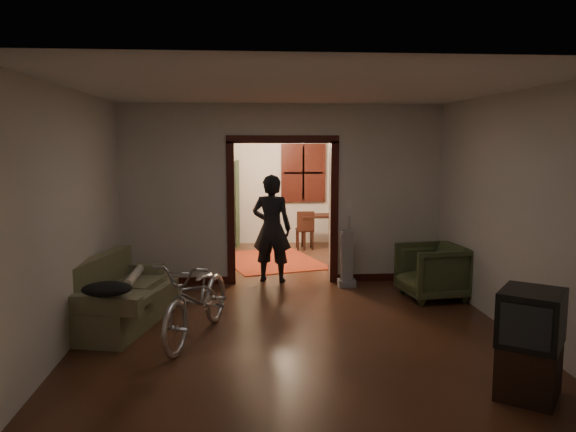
{
  "coord_description": "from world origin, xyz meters",
  "views": [
    {
      "loc": [
        -0.62,
        -7.98,
        2.22
      ],
      "look_at": [
        0.0,
        -0.3,
        1.2
      ],
      "focal_mm": 35.0,
      "sensor_mm": 36.0,
      "label": 1
    }
  ],
  "objects": [
    {
      "name": "ceiling",
      "position": [
        0.0,
        0.0,
        2.8
      ],
      "size": [
        5.0,
        8.5,
        0.01
      ],
      "primitive_type": "cube",
      "color": "white",
      "rests_on": "floor"
    },
    {
      "name": "chandelier",
      "position": [
        0.0,
        2.5,
        2.35
      ],
      "size": [
        0.24,
        0.24,
        0.24
      ],
      "primitive_type": "sphere",
      "color": "#FFE0A5",
      "rests_on": "ceiling"
    },
    {
      "name": "light_switch",
      "position": [
        1.05,
        0.68,
        1.25
      ],
      "size": [
        0.08,
        0.01,
        0.12
      ],
      "primitive_type": "cube",
      "color": "silver",
      "rests_on": "partition_wall"
    },
    {
      "name": "desk",
      "position": [
        1.06,
        3.54,
        0.35
      ],
      "size": [
        1.06,
        0.77,
        0.7
      ],
      "primitive_type": "cube",
      "rotation": [
        0.0,
        0.0,
        0.28
      ],
      "color": "black",
      "rests_on": "floor"
    },
    {
      "name": "sofa",
      "position": [
        -2.11,
        -1.17,
        0.41
      ],
      "size": [
        1.21,
        1.93,
        0.82
      ],
      "primitive_type": "cube",
      "rotation": [
        0.0,
        0.0,
        -0.24
      ],
      "color": "brown",
      "rests_on": "floor"
    },
    {
      "name": "tv_stand",
      "position": [
        1.85,
        -3.49,
        0.24
      ],
      "size": [
        0.7,
        0.71,
        0.48
      ],
      "primitive_type": "cube",
      "rotation": [
        0.0,
        0.0,
        0.91
      ],
      "color": "black",
      "rests_on": "floor"
    },
    {
      "name": "partition_wall",
      "position": [
        0.0,
        0.75,
        1.4
      ],
      "size": [
        5.0,
        0.14,
        2.8
      ],
      "primitive_type": "cube",
      "color": "beige",
      "rests_on": "floor"
    },
    {
      "name": "crt_tv",
      "position": [
        1.85,
        -3.49,
        0.72
      ],
      "size": [
        0.73,
        0.74,
        0.48
      ],
      "primitive_type": "cube",
      "rotation": [
        0.0,
        0.0,
        0.91
      ],
      "color": "black",
      "rests_on": "tv_stand"
    },
    {
      "name": "wall_right",
      "position": [
        2.5,
        0.0,
        1.4
      ],
      "size": [
        0.02,
        8.5,
        2.8
      ],
      "primitive_type": "cube",
      "color": "beige",
      "rests_on": "floor"
    },
    {
      "name": "rolled_paper",
      "position": [
        -2.01,
        -0.87,
        0.53
      ],
      "size": [
        0.11,
        0.85,
        0.11
      ],
      "primitive_type": "cylinder",
      "rotation": [
        1.57,
        0.0,
        0.0
      ],
      "color": "beige",
      "rests_on": "sofa"
    },
    {
      "name": "jacket",
      "position": [
        -2.06,
        -2.08,
        0.68
      ],
      "size": [
        0.52,
        0.39,
        0.15
      ],
      "primitive_type": "ellipsoid",
      "color": "black",
      "rests_on": "sofa"
    },
    {
      "name": "vacuum",
      "position": [
        0.97,
        0.4,
        0.44
      ],
      "size": [
        0.3,
        0.25,
        0.88
      ],
      "primitive_type": "cube",
      "rotation": [
        0.0,
        0.0,
        -0.14
      ],
      "color": "gray",
      "rests_on": "floor"
    },
    {
      "name": "wall_back",
      "position": [
        0.0,
        4.25,
        1.4
      ],
      "size": [
        5.0,
        0.02,
        2.8
      ],
      "primitive_type": "cube",
      "color": "beige",
      "rests_on": "floor"
    },
    {
      "name": "bicycle",
      "position": [
        -1.14,
        -1.76,
        0.47
      ],
      "size": [
        1.12,
        1.88,
        0.94
      ],
      "primitive_type": "imported",
      "rotation": [
        0.0,
        0.0,
        -0.3
      ],
      "color": "silver",
      "rests_on": "floor"
    },
    {
      "name": "globe",
      "position": [
        -1.21,
        3.91,
        1.94
      ],
      "size": [
        0.28,
        0.28,
        0.28
      ],
      "primitive_type": "sphere",
      "color": "#1E5972",
      "rests_on": "locker"
    },
    {
      "name": "locker",
      "position": [
        -1.21,
        3.91,
        0.92
      ],
      "size": [
        1.03,
        0.75,
        1.84
      ],
      "primitive_type": "cube",
      "rotation": [
        0.0,
        0.0,
        -0.28
      ],
      "color": "#213822",
      "rests_on": "floor"
    },
    {
      "name": "far_window",
      "position": [
        0.7,
        4.21,
        1.55
      ],
      "size": [
        0.98,
        0.06,
        1.28
      ],
      "primitive_type": "cube",
      "color": "black",
      "rests_on": "wall_back"
    },
    {
      "name": "person",
      "position": [
        -0.17,
        0.8,
        0.86
      ],
      "size": [
        0.71,
        0.56,
        1.72
      ],
      "primitive_type": "imported",
      "rotation": [
        0.0,
        0.0,
        2.87
      ],
      "color": "black",
      "rests_on": "floor"
    },
    {
      "name": "floor",
      "position": [
        0.0,
        0.0,
        0.0
      ],
      "size": [
        5.0,
        8.5,
        0.01
      ],
      "primitive_type": "cube",
      "color": "black",
      "rests_on": "ground"
    },
    {
      "name": "desk_chair",
      "position": [
        0.66,
        3.5,
        0.4
      ],
      "size": [
        0.43,
        0.43,
        0.81
      ],
      "primitive_type": "cube",
      "rotation": [
        0.0,
        0.0,
        -0.24
      ],
      "color": "black",
      "rests_on": "floor"
    },
    {
      "name": "oriental_rug",
      "position": [
        -0.11,
        2.36,
        0.01
      ],
      "size": [
        2.15,
        2.51,
        0.02
      ],
      "primitive_type": "cube",
      "rotation": [
        0.0,
        0.0,
        0.28
      ],
      "color": "maroon",
      "rests_on": "floor"
    },
    {
      "name": "door_casing",
      "position": [
        0.0,
        0.75,
        1.1
      ],
      "size": [
        1.74,
        0.2,
        2.32
      ],
      "primitive_type": "cube",
      "color": "black",
      "rests_on": "floor"
    },
    {
      "name": "wall_left",
      "position": [
        -2.5,
        0.0,
        1.4
      ],
      "size": [
        0.02,
        8.5,
        2.8
      ],
      "primitive_type": "cube",
      "color": "beige",
      "rests_on": "floor"
    },
    {
      "name": "armchair",
      "position": [
        2.06,
        -0.36,
        0.39
      ],
      "size": [
        0.96,
        0.93,
        0.78
      ],
      "primitive_type": "imported",
      "rotation": [
        0.0,
        0.0,
        -1.44
      ],
      "color": "#3C4627",
      "rests_on": "floor"
    }
  ]
}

